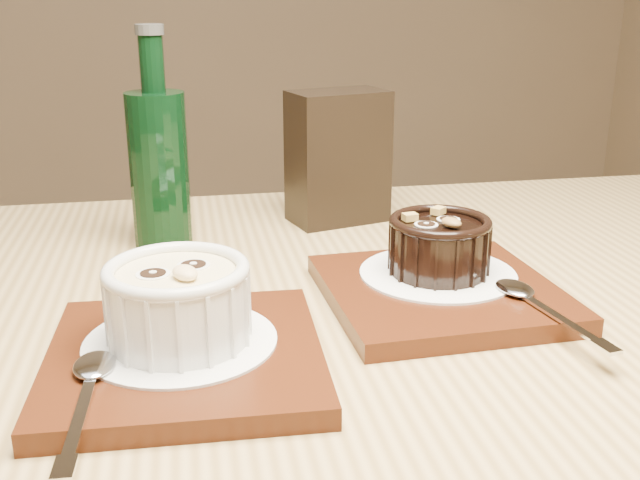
# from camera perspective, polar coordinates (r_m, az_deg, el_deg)

# --- Properties ---
(table) EXTENTS (1.20, 0.80, 0.75)m
(table) POSITION_cam_1_polar(r_m,az_deg,el_deg) (0.60, 0.89, -14.77)
(table) COLOR olive
(table) RESTS_ON ground
(tray_left) EXTENTS (0.19, 0.19, 0.01)m
(tray_left) POSITION_cam_1_polar(r_m,az_deg,el_deg) (0.51, -10.20, -8.84)
(tray_left) COLOR #431B0B
(tray_left) RESTS_ON table
(doily_left) EXTENTS (0.13, 0.13, 0.00)m
(doily_left) POSITION_cam_1_polar(r_m,az_deg,el_deg) (0.52, -10.56, -7.57)
(doily_left) COLOR white
(doily_left) RESTS_ON tray_left
(ramekin_white) EXTENTS (0.10, 0.10, 0.06)m
(ramekin_white) POSITION_cam_1_polar(r_m,az_deg,el_deg) (0.50, -10.77, -4.44)
(ramekin_white) COLOR silver
(ramekin_white) RESTS_ON doily_left
(spoon_left) EXTENTS (0.03, 0.14, 0.01)m
(spoon_left) POSITION_cam_1_polar(r_m,az_deg,el_deg) (0.46, -17.42, -11.09)
(spoon_left) COLOR silver
(spoon_left) RESTS_ON tray_left
(tray_right) EXTENTS (0.19, 0.19, 0.01)m
(tray_right) POSITION_cam_1_polar(r_m,az_deg,el_deg) (0.61, 9.13, -3.99)
(tray_right) COLOR #431B0B
(tray_right) RESTS_ON table
(doily_right) EXTENTS (0.13, 0.13, 0.00)m
(doily_right) POSITION_cam_1_polar(r_m,az_deg,el_deg) (0.63, 8.96, -2.52)
(doily_right) COLOR white
(doily_right) RESTS_ON tray_right
(ramekin_dark) EXTENTS (0.08, 0.08, 0.05)m
(ramekin_dark) POSITION_cam_1_polar(r_m,az_deg,el_deg) (0.62, 9.08, -0.21)
(ramekin_dark) COLOR black
(ramekin_dark) RESTS_ON doily_right
(spoon_right) EXTENTS (0.05, 0.14, 0.01)m
(spoon_right) POSITION_cam_1_polar(r_m,az_deg,el_deg) (0.58, 16.55, -4.76)
(spoon_right) COLOR silver
(spoon_right) RESTS_ON tray_right
(condiment_stand) EXTENTS (0.11, 0.08, 0.14)m
(condiment_stand) POSITION_cam_1_polar(r_m,az_deg,el_deg) (0.80, 1.37, 6.33)
(condiment_stand) COLOR black
(condiment_stand) RESTS_ON table
(green_bottle) EXTENTS (0.06, 0.06, 0.21)m
(green_bottle) POSITION_cam_1_polar(r_m,az_deg,el_deg) (0.74, -12.18, 5.69)
(green_bottle) COLOR black
(green_bottle) RESTS_ON table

